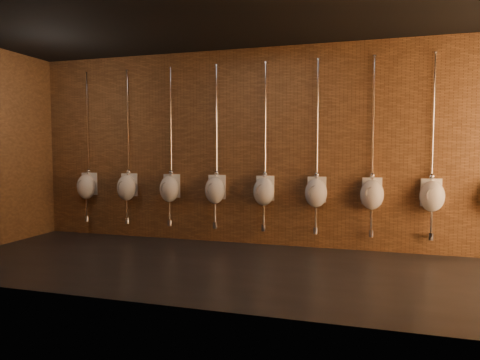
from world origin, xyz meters
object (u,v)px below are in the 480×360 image
object	(u,v)px
urinal_3	(215,189)
urinal_6	(372,193)
urinal_7	(432,195)
urinal_2	(170,188)
urinal_5	(316,192)
urinal_4	(264,190)
urinal_0	(87,186)
urinal_1	(127,187)

from	to	relation	value
urinal_3	urinal_6	distance (m)	2.49
urinal_6	urinal_7	world-z (taller)	same
urinal_6	urinal_7	distance (m)	0.83
urinal_2	urinal_6	bearing A→B (deg)	0.00
urinal_7	urinal_5	bearing A→B (deg)	180.00
urinal_2	urinal_5	distance (m)	2.49
urinal_3	urinal_5	bearing A→B (deg)	0.00
urinal_2	urinal_4	world-z (taller)	same
urinal_2	urinal_4	size ratio (longest dim) A/B	1.00
urinal_3	urinal_5	size ratio (longest dim) A/B	1.00
urinal_0	urinal_3	distance (m)	2.49
urinal_1	urinal_7	size ratio (longest dim) A/B	1.00
urinal_5	urinal_7	size ratio (longest dim) A/B	1.00
urinal_2	urinal_7	world-z (taller)	same
urinal_0	urinal_5	size ratio (longest dim) A/B	1.00
urinal_1	urinal_6	distance (m)	4.16
urinal_7	urinal_2	bearing A→B (deg)	180.00
urinal_2	urinal_3	world-z (taller)	same
urinal_4	urinal_7	bearing A→B (deg)	0.00
urinal_1	urinal_6	size ratio (longest dim) A/B	1.00
urinal_4	urinal_0	bearing A→B (deg)	180.00
urinal_6	urinal_5	bearing A→B (deg)	180.00
urinal_3	urinal_4	bearing A→B (deg)	0.00
urinal_0	urinal_1	size ratio (longest dim) A/B	1.00
urinal_4	urinal_7	distance (m)	2.49
urinal_1	urinal_2	xyz separation A→B (m)	(0.83, 0.00, 0.00)
urinal_1	urinal_7	xyz separation A→B (m)	(4.99, 0.00, 0.00)
urinal_3	urinal_4	size ratio (longest dim) A/B	1.00
urinal_2	urinal_7	size ratio (longest dim) A/B	1.00
urinal_4	urinal_5	distance (m)	0.83
urinal_0	urinal_1	distance (m)	0.83
urinal_6	urinal_2	bearing A→B (deg)	180.00
urinal_1	urinal_4	bearing A→B (deg)	0.00
urinal_3	urinal_7	xyz separation A→B (m)	(3.33, 0.00, 0.00)
urinal_0	urinal_7	world-z (taller)	same
urinal_7	urinal_4	bearing A→B (deg)	180.00
urinal_5	urinal_7	bearing A→B (deg)	0.00
urinal_4	urinal_1	bearing A→B (deg)	180.00
urinal_5	urinal_4	bearing A→B (deg)	180.00
urinal_2	urinal_5	world-z (taller)	same
urinal_0	urinal_6	distance (m)	4.99
urinal_1	urinal_3	distance (m)	1.66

